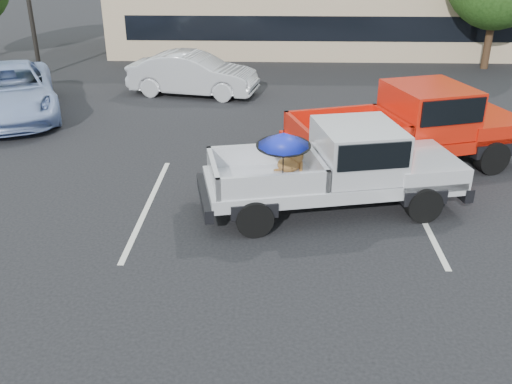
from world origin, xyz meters
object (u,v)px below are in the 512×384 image
silver_sedan (193,74)px  blue_suv (10,91)px  red_pickup (420,123)px  silver_pickup (346,163)px

silver_sedan → blue_suv: (-5.57, -2.80, 0.05)m
red_pickup → blue_suv: (-12.27, 3.84, -0.32)m
red_pickup → silver_sedan: size_ratio=1.43×
silver_pickup → red_pickup: (2.14, 2.57, 0.09)m
silver_sedan → blue_suv: size_ratio=0.79×
silver_sedan → blue_suv: 6.23m
silver_pickup → silver_sedan: 10.29m
blue_suv → silver_sedan: bearing=3.0°
silver_pickup → silver_sedan: silver_pickup is taller
blue_suv → red_pickup: bearing=-41.1°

